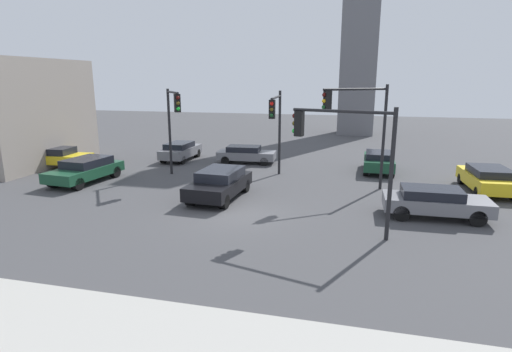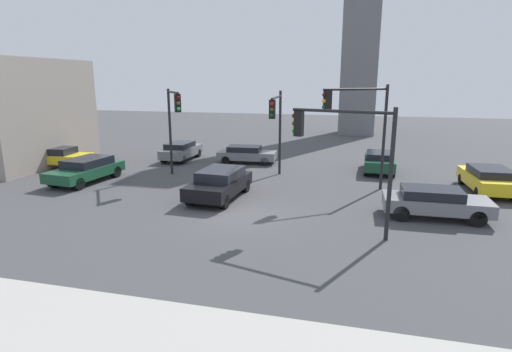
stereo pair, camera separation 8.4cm
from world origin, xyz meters
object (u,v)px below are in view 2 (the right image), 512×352
car_0 (181,150)px  car_7 (246,154)px  car_5 (435,202)px  car_6 (58,156)px  car_4 (220,183)px  traffic_light_1 (342,142)px  traffic_light_3 (276,118)px  traffic_light_0 (173,115)px  traffic_light_2 (358,116)px  car_1 (86,169)px  car_3 (488,179)px  car_2 (379,161)px

car_0 → car_7: (5.03, 0.11, -0.05)m
car_5 → car_6: size_ratio=0.98×
car_4 → car_5: car_4 is taller
traffic_light_1 → traffic_light_3: size_ratio=0.95×
traffic_light_1 → car_5: bearing=-130.9°
traffic_light_0 → traffic_light_2: (10.58, -0.50, 0.22)m
car_4 → car_7: size_ratio=1.10×
traffic_light_1 → traffic_light_3: traffic_light_3 is taller
car_1 → car_7: car_1 is taller
traffic_light_0 → car_4: 5.96m
traffic_light_0 → car_1: bearing=-102.9°
car_3 → car_4: size_ratio=0.97×
traffic_light_2 → car_0: traffic_light_2 is taller
traffic_light_0 → car_6: 9.84m
car_3 → car_0: bearing=74.9°
car_7 → car_2: bearing=-8.6°
car_1 → car_3: (22.30, 3.27, -0.02)m
traffic_light_1 → traffic_light_2: (0.52, 6.10, 0.46)m
car_2 → car_3: car_3 is taller
car_0 → car_4: 10.67m
traffic_light_1 → car_3: (7.46, 7.84, -2.86)m
traffic_light_1 → car_6: traffic_light_1 is taller
traffic_light_0 → traffic_light_2: size_ratio=0.94×
car_1 → car_7: size_ratio=1.14×
traffic_light_1 → car_0: 17.41m
car_0 → car_5: 18.70m
traffic_light_0 → car_7: (2.90, 5.60, -3.17)m
car_3 → car_4: 14.32m
traffic_light_0 → car_4: traffic_light_0 is taller
car_0 → car_6: (-7.15, -4.43, 0.03)m
car_0 → car_5: (16.16, -9.41, 0.00)m
traffic_light_1 → traffic_light_0: bearing=-18.1°
car_7 → car_0: bearing=177.2°
car_2 → car_5: 9.01m
traffic_light_2 → car_4: traffic_light_2 is taller
car_0 → car_7: car_0 is taller
car_1 → car_3: 22.54m
traffic_light_2 → traffic_light_3: bearing=-52.6°
car_5 → car_6: 23.84m
traffic_light_2 → traffic_light_3: size_ratio=1.08×
traffic_light_0 → car_0: traffic_light_0 is taller
car_4 → car_2: bearing=138.5°
car_5 → car_1: bearing=173.5°
traffic_light_2 → car_2: (1.48, 5.37, -3.32)m
traffic_light_2 → car_5: size_ratio=1.28×
car_0 → car_1: size_ratio=0.86×
traffic_light_3 → traffic_light_1: bearing=24.3°
traffic_light_0 → car_5: 14.90m
car_1 → car_5: bearing=89.5°
traffic_light_3 → car_7: 6.38m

